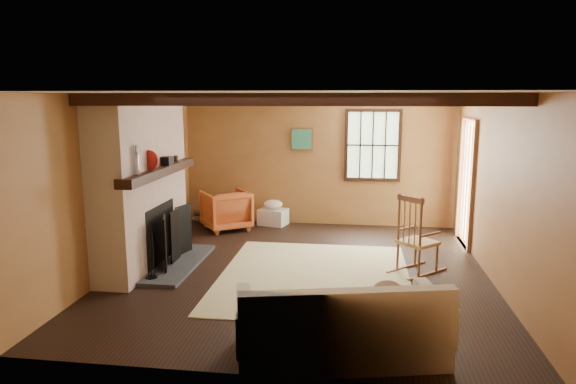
% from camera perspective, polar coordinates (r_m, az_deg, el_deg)
% --- Properties ---
extents(ground, '(5.50, 5.50, 0.00)m').
position_cam_1_polar(ground, '(7.15, 1.47, -8.75)').
color(ground, black).
rests_on(ground, ground).
extents(room_envelope, '(5.02, 5.52, 2.44)m').
position_cam_1_polar(room_envelope, '(7.03, 3.56, 4.57)').
color(room_envelope, '#9B6537').
rests_on(room_envelope, ground).
extents(fireplace, '(1.02, 2.30, 2.40)m').
position_cam_1_polar(fireplace, '(7.45, -15.77, 0.39)').
color(fireplace, brown).
rests_on(fireplace, ground).
extents(rug, '(2.50, 3.00, 0.01)m').
position_cam_1_polar(rug, '(6.95, 2.95, -9.33)').
color(rug, tan).
rests_on(rug, ground).
extents(rocking_chair, '(0.85, 0.84, 1.09)m').
position_cam_1_polar(rocking_chair, '(7.18, 14.04, -5.18)').
color(rocking_chair, tan).
rests_on(rocking_chair, ground).
extents(sofa, '(2.03, 1.24, 0.77)m').
position_cam_1_polar(sofa, '(4.85, 6.00, -14.96)').
color(sofa, beige).
rests_on(sofa, ground).
extents(firewood_pile, '(0.75, 0.14, 0.27)m').
position_cam_1_polar(firewood_pile, '(9.88, -8.26, -2.65)').
color(firewood_pile, brown).
rests_on(firewood_pile, ground).
extents(laundry_basket, '(0.58, 0.50, 0.30)m').
position_cam_1_polar(laundry_basket, '(9.65, -1.66, -2.77)').
color(laundry_basket, silver).
rests_on(laundry_basket, ground).
extents(basket_pillow, '(0.44, 0.40, 0.18)m').
position_cam_1_polar(basket_pillow, '(9.60, -1.67, -1.38)').
color(basket_pillow, beige).
rests_on(basket_pillow, laundry_basket).
extents(armchair, '(1.08, 1.08, 0.71)m').
position_cam_1_polar(armchair, '(9.33, -6.90, -2.00)').
color(armchair, '#BF6026').
rests_on(armchair, ground).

